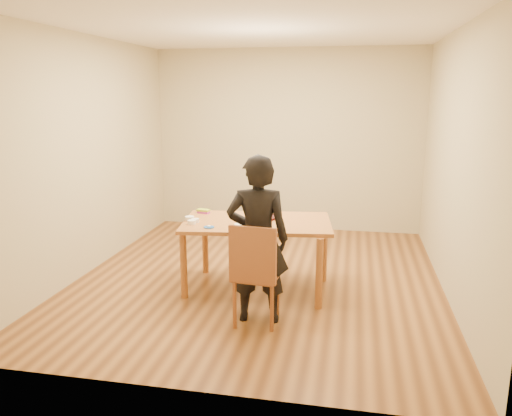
% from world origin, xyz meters
% --- Properties ---
extents(room_shell, '(4.00, 4.50, 2.70)m').
position_xyz_m(room_shell, '(0.00, 0.34, 1.35)').
color(room_shell, '#5A3316').
rests_on(room_shell, ground).
extents(dining_table, '(1.62, 1.09, 0.04)m').
position_xyz_m(dining_table, '(0.04, -0.30, 0.73)').
color(dining_table, brown).
rests_on(dining_table, floor).
extents(dining_chair, '(0.43, 0.43, 0.04)m').
position_xyz_m(dining_chair, '(0.19, -1.08, 0.45)').
color(dining_chair, brown).
rests_on(dining_chair, floor).
extents(cake_plate, '(0.32, 0.32, 0.02)m').
position_xyz_m(cake_plate, '(0.06, -0.18, 0.76)').
color(cake_plate, red).
rests_on(cake_plate, dining_table).
extents(cake, '(0.22, 0.22, 0.07)m').
position_xyz_m(cake, '(0.06, -0.18, 0.81)').
color(cake, white).
rests_on(cake, cake_plate).
extents(frosting_dome, '(0.22, 0.22, 0.03)m').
position_xyz_m(frosting_dome, '(0.06, -0.18, 0.86)').
color(frosting_dome, white).
rests_on(frosting_dome, cake).
extents(frosting_tub, '(0.09, 0.09, 0.08)m').
position_xyz_m(frosting_tub, '(-0.05, -0.76, 0.79)').
color(frosting_tub, white).
rests_on(frosting_tub, dining_table).
extents(frosting_lid, '(0.11, 0.11, 0.01)m').
position_xyz_m(frosting_lid, '(-0.38, -0.65, 0.75)').
color(frosting_lid, '#184B9F').
rests_on(frosting_lid, dining_table).
extents(frosting_dollop, '(0.04, 0.04, 0.02)m').
position_xyz_m(frosting_dollop, '(-0.38, -0.65, 0.77)').
color(frosting_dollop, white).
rests_on(frosting_dollop, frosting_lid).
extents(ramekin_green, '(0.08, 0.08, 0.04)m').
position_xyz_m(ramekin_green, '(-0.59, -0.55, 0.77)').
color(ramekin_green, white).
rests_on(ramekin_green, dining_table).
extents(ramekin_yellow, '(0.09, 0.09, 0.04)m').
position_xyz_m(ramekin_yellow, '(-0.66, -0.42, 0.77)').
color(ramekin_yellow, white).
rests_on(ramekin_yellow, dining_table).
extents(ramekin_multi, '(0.08, 0.08, 0.04)m').
position_xyz_m(ramekin_multi, '(-0.58, -0.47, 0.77)').
color(ramekin_multi, white).
rests_on(ramekin_multi, dining_table).
extents(candy_box_pink, '(0.14, 0.10, 0.02)m').
position_xyz_m(candy_box_pink, '(-0.61, -0.07, 0.76)').
color(candy_box_pink, '#E335A9').
rests_on(candy_box_pink, dining_table).
extents(candy_box_green, '(0.15, 0.10, 0.02)m').
position_xyz_m(candy_box_green, '(-0.61, -0.07, 0.78)').
color(candy_box_green, green).
rests_on(candy_box_green, candy_box_pink).
extents(spatula, '(0.14, 0.09, 0.01)m').
position_xyz_m(spatula, '(-0.08, -0.78, 0.75)').
color(spatula, black).
rests_on(spatula, dining_table).
extents(person, '(0.60, 0.44, 1.54)m').
position_xyz_m(person, '(0.19, -1.03, 0.77)').
color(person, black).
rests_on(person, floor).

